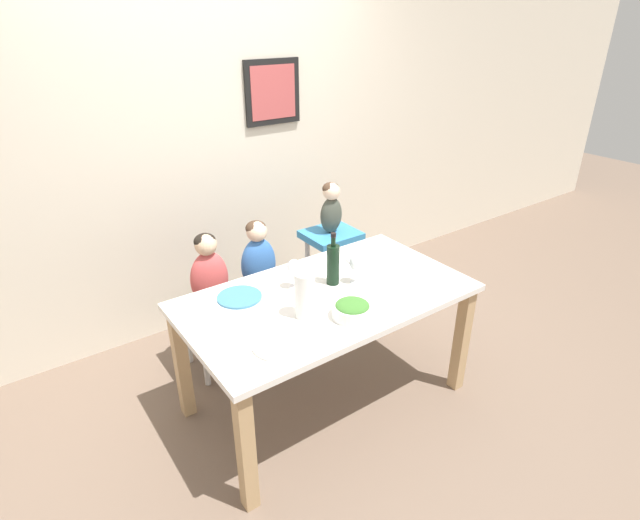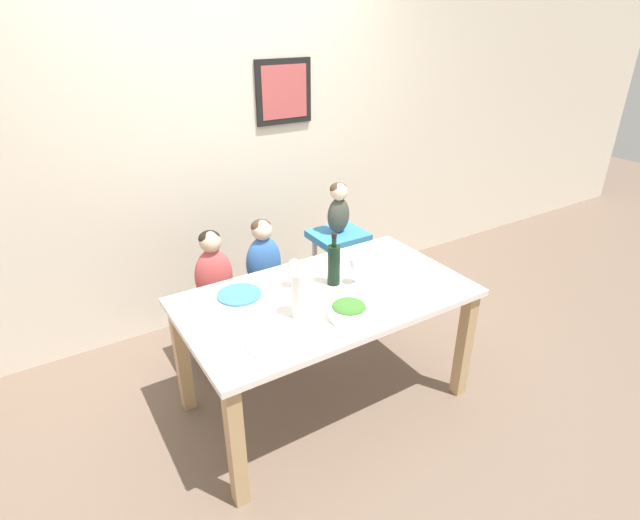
% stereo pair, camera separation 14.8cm
% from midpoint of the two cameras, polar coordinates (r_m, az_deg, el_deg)
% --- Properties ---
extents(ground_plane, '(14.00, 14.00, 0.00)m').
position_cam_midpoint_polar(ground_plane, '(3.15, -0.68, -15.53)').
color(ground_plane, '#705B4C').
extents(wall_back, '(10.00, 0.09, 2.70)m').
position_cam_midpoint_polar(wall_back, '(3.58, -13.22, 13.58)').
color(wall_back, beige).
rests_on(wall_back, ground_plane).
extents(dining_table, '(1.57, 0.88, 0.73)m').
position_cam_midpoint_polar(dining_table, '(2.77, -0.75, -5.70)').
color(dining_table, white).
rests_on(dining_table, ground_plane).
extents(chair_far_left, '(0.43, 0.38, 0.47)m').
position_cam_midpoint_polar(chair_far_left, '(3.26, -13.36, -6.08)').
color(chair_far_left, silver).
rests_on(chair_far_left, ground_plane).
extents(chair_far_center, '(0.43, 0.38, 0.47)m').
position_cam_midpoint_polar(chair_far_center, '(3.37, -8.06, -4.36)').
color(chair_far_center, silver).
rests_on(chair_far_center, ground_plane).
extents(chair_right_highchair, '(0.36, 0.32, 0.73)m').
position_cam_midpoint_polar(chair_right_highchair, '(3.56, 0.04, 0.81)').
color(chair_right_highchair, silver).
rests_on(chair_right_highchair, ground_plane).
extents(person_child_left, '(0.24, 0.15, 0.48)m').
position_cam_midpoint_polar(person_child_left, '(3.11, -13.96, -1.24)').
color(person_child_left, '#C64C4C').
rests_on(person_child_left, chair_far_left).
extents(person_child_center, '(0.24, 0.15, 0.48)m').
position_cam_midpoint_polar(person_child_center, '(3.23, -8.41, 0.38)').
color(person_child_center, '#3366B2').
rests_on(person_child_center, chair_far_center).
extents(person_baby_right, '(0.17, 0.12, 0.36)m').
position_cam_midpoint_polar(person_baby_right, '(3.42, 0.03, 6.23)').
color(person_baby_right, '#3D4238').
rests_on(person_baby_right, chair_right_highchair).
extents(wine_bottle, '(0.07, 0.07, 0.31)m').
position_cam_midpoint_polar(wine_bottle, '(2.76, -0.04, -0.42)').
color(wine_bottle, black).
rests_on(wine_bottle, dining_table).
extents(paper_towel_roll, '(0.10, 0.10, 0.24)m').
position_cam_midpoint_polar(paper_towel_roll, '(2.47, -3.47, -4.04)').
color(paper_towel_roll, white).
rests_on(paper_towel_roll, dining_table).
extents(wine_glass_near, '(0.08, 0.08, 0.17)m').
position_cam_midpoint_polar(wine_glass_near, '(2.77, 2.61, -0.41)').
color(wine_glass_near, white).
rests_on(wine_glass_near, dining_table).
extents(wine_glass_far, '(0.08, 0.08, 0.17)m').
position_cam_midpoint_polar(wine_glass_far, '(2.73, -4.54, -0.96)').
color(wine_glass_far, white).
rests_on(wine_glass_far, dining_table).
extents(salad_bowl_large, '(0.20, 0.20, 0.09)m').
position_cam_midpoint_polar(salad_bowl_large, '(2.50, 2.00, -5.69)').
color(salad_bowl_large, white).
rests_on(salad_bowl_large, dining_table).
extents(dinner_plate_front_left, '(0.24, 0.24, 0.01)m').
position_cam_midpoint_polar(dinner_plate_front_left, '(2.33, -6.64, -9.70)').
color(dinner_plate_front_left, silver).
rests_on(dinner_plate_front_left, dining_table).
extents(dinner_plate_back_left, '(0.24, 0.24, 0.01)m').
position_cam_midpoint_polar(dinner_plate_back_left, '(2.72, -10.74, -4.20)').
color(dinner_plate_back_left, teal).
rests_on(dinner_plate_back_left, dining_table).
extents(dinner_plate_back_right, '(0.24, 0.24, 0.01)m').
position_cam_midpoint_polar(dinner_plate_back_right, '(3.09, 3.83, 0.15)').
color(dinner_plate_back_right, silver).
rests_on(dinner_plate_back_right, dining_table).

